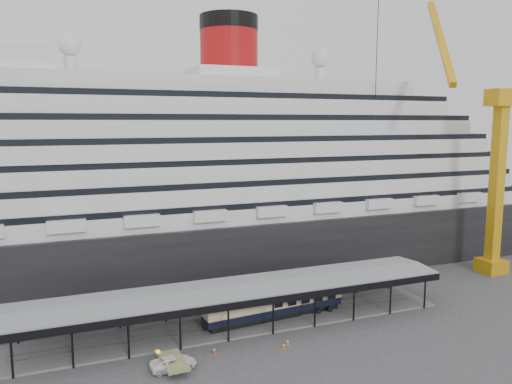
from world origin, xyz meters
TOP-DOWN VIEW (x-y plane):
  - ground at (0.00, 0.00)m, footprint 200.00×200.00m
  - cruise_ship at (0.05, 32.00)m, footprint 130.00×30.00m
  - platform_canopy at (0.00, 5.00)m, footprint 56.00×9.18m
  - crane_yellow at (47.06, 10.54)m, footprint 23.83×18.78m
  - port_truck at (-10.41, -3.25)m, footprint 5.00×2.49m
  - pullman_carriage at (4.91, 5.00)m, footprint 19.83×4.32m
  - traffic_cone_left at (-5.37, -1.43)m, footprint 0.40×0.40m
  - traffic_cone_mid at (3.26, -2.48)m, footprint 0.41×0.41m
  - traffic_cone_right at (2.41, -3.28)m, footprint 0.43×0.43m

SIDE VIEW (x-z plane):
  - ground at x=0.00m, z-range 0.00..0.00m
  - traffic_cone_right at x=2.41m, z-range 0.00..0.71m
  - traffic_cone_mid at x=3.26m, z-range 0.00..0.71m
  - traffic_cone_left at x=-5.37m, z-range 0.00..0.73m
  - port_truck at x=-10.41m, z-range 0.00..1.36m
  - platform_canopy at x=0.00m, z-range -0.29..5.01m
  - pullman_carriage at x=4.91m, z-range -7.29..12.04m
  - cruise_ship at x=0.05m, z-range -3.60..40.30m
  - crane_yellow at x=47.06m, z-range -3.84..43.76m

